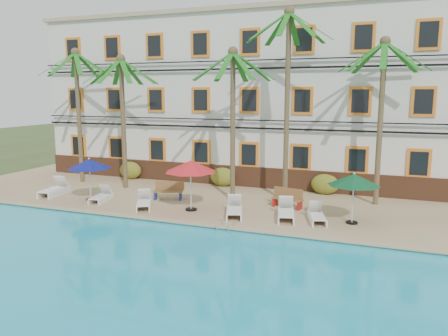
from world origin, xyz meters
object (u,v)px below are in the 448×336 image
at_px(palm_e, 382,99).
at_px(pool_ladder, 225,229).
at_px(palm_a, 78,98).
at_px(palm_b, 123,103).
at_px(umbrella_green, 354,180).
at_px(lounger_a, 55,189).
at_px(lounger_c, 144,202).
at_px(umbrella_blue, 89,164).
at_px(lounger_f, 317,215).
at_px(palm_d, 288,81).
at_px(lounger_b, 101,196).
at_px(umbrella_red, 191,167).
at_px(lounger_d, 234,209).
at_px(palm_c, 233,103).
at_px(bench_right, 288,198).
at_px(bench_left, 168,190).
at_px(lounger_e, 286,212).

distance_m(palm_e, pool_ladder, 9.85).
relative_size(palm_a, palm_b, 1.07).
height_order(umbrella_green, lounger_a, umbrella_green).
bearing_deg(lounger_c, umbrella_blue, 173.48).
relative_size(palm_e, umbrella_blue, 3.66).
xyz_separation_m(lounger_f, pool_ladder, (-3.31, -2.31, -0.26)).
bearing_deg(palm_d, lounger_b, -158.22).
bearing_deg(palm_e, umbrella_red, -152.30).
distance_m(palm_d, lounger_d, 6.89).
bearing_deg(palm_b, lounger_f, -14.37).
xyz_separation_m(lounger_a, pool_ladder, (10.66, -2.31, -0.31)).
bearing_deg(palm_c, lounger_a, -165.59).
distance_m(palm_c, lounger_b, 8.14).
bearing_deg(palm_b, palm_e, 4.44).
xyz_separation_m(umbrella_blue, lounger_a, (-2.54, 0.26, -1.56)).
relative_size(umbrella_blue, umbrella_green, 1.00).
bearing_deg(umbrella_green, lounger_b, -177.57).
relative_size(palm_b, bench_right, 4.80).
height_order(lounger_b, lounger_c, lounger_c).
relative_size(umbrella_red, lounger_a, 1.15).
height_order(umbrella_blue, bench_left, umbrella_blue).
bearing_deg(umbrella_green, pool_ladder, -151.65).
xyz_separation_m(lounger_b, bench_left, (3.01, 1.55, 0.21)).
bearing_deg(lounger_f, umbrella_green, 9.87).
distance_m(palm_d, lounger_c, 9.10).
xyz_separation_m(palm_e, lounger_a, (-16.22, -3.99, -4.83)).
bearing_deg(umbrella_blue, palm_b, 89.96).
bearing_deg(palm_e, lounger_d, -143.03).
height_order(lounger_f, bench_left, bench_left).
xyz_separation_m(palm_a, umbrella_red, (9.09, -3.66, -3.07)).
height_order(umbrella_blue, lounger_d, umbrella_blue).
relative_size(palm_d, lounger_d, 4.74).
height_order(lounger_a, pool_ladder, lounger_a).
distance_m(palm_e, lounger_d, 8.78).
xyz_separation_m(lounger_c, bench_right, (6.42, 2.49, 0.20)).
bearing_deg(palm_b, umbrella_red, -29.31).
bearing_deg(palm_c, lounger_e, -36.06).
distance_m(palm_c, lounger_c, 6.51).
distance_m(palm_d, bench_left, 8.13).
xyz_separation_m(palm_a, palm_d, (12.76, -0.23, 0.83)).
relative_size(lounger_c, bench_left, 1.19).
bearing_deg(bench_right, umbrella_red, -153.23).
relative_size(palm_e, lounger_c, 4.28).
bearing_deg(umbrella_green, bench_left, 173.61).
bearing_deg(lounger_f, umbrella_red, -177.67).
bearing_deg(palm_a, palm_d, -1.03).
xyz_separation_m(umbrella_green, lounger_b, (-12.21, -0.52, -1.61)).
relative_size(lounger_b, bench_left, 1.11).
xyz_separation_m(palm_c, lounger_f, (4.66, -2.39, -4.66)).
height_order(umbrella_blue, lounger_e, umbrella_blue).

